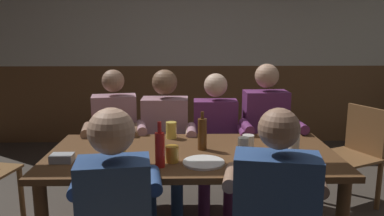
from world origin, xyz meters
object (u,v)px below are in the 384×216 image
Objects in this scene: person_2 at (216,135)px; pint_glass_5 at (171,130)px; person_5 at (274,207)px; dining_table at (192,165)px; person_3 at (267,130)px; bottle_1 at (160,149)px; table_candle at (265,132)px; bottle_0 at (202,134)px; pint_glass_1 at (243,150)px; pint_glass_2 at (248,142)px; pint_glass_0 at (291,159)px; pint_glass_4 at (172,154)px; pint_glass_7 at (121,147)px; pint_glass_3 at (278,138)px; chair_empty_near_left at (354,153)px; person_1 at (165,132)px; condiment_caddy at (62,158)px; person_0 at (115,135)px; plate_0 at (204,162)px; person_4 at (116,207)px.

person_2 is 0.52m from pint_glass_5.
person_2 is 0.99× the size of person_5.
dining_table is 0.42m from pint_glass_5.
person_3 reaches higher than bottle_1.
table_candle is 0.30× the size of bottle_0.
pint_glass_2 is (0.07, 0.26, -0.03)m from pint_glass_1.
pint_glass_4 is (-0.73, 0.10, 0.00)m from pint_glass_0.
pint_glass_0 is at bearing -7.64° from pint_glass_4.
bottle_1 is at bearing -34.21° from pint_glass_7.
pint_glass_3 is (0.20, 0.78, 0.14)m from person_5.
chair_empty_near_left is 1.35m from pint_glass_0.
person_1 is 1.07m from condiment_caddy.
pint_glass_2 is at bearing 29.89° from bottle_1.
person_0 is at bearing 137.75° from pint_glass_1.
bottle_0 is 0.33m from pint_glass_2.
plate_0 is (0.29, -0.92, 0.06)m from person_1.
pint_glass_3 is 1.09m from pint_glass_7.
condiment_caddy is (-0.61, -0.87, 0.07)m from person_1.
person_1 reaches higher than person_5.
pint_glass_1 reaches higher than pint_glass_2.
bottle_1 reaches higher than pint_glass_3.
plate_0 is at bearing -138.36° from pint_glass_2.
person_5 is at bearing -54.11° from plate_0.
person_3 is at bearing -179.78° from person_1.
person_1 reaches higher than pint_glass_4.
condiment_caddy is at bearing -158.97° from table_candle.
pint_glass_3 is (0.81, 0.37, -0.04)m from bottle_1.
dining_table is 0.42m from pint_glass_2.
table_candle is 1.01m from bottle_1.
person_5 is at bearing 76.89° from person_3.
person_4 is 9.36× the size of pint_glass_5.
dining_table is 0.68m from pint_glass_0.
person_0 reaches higher than pint_glass_1.
pint_glass_3 is (0.02, 0.38, 0.02)m from pint_glass_0.
pint_glass_5 is (-0.23, 0.29, -0.05)m from bottle_0.
plate_0 is 1.67× the size of pint_glass_1.
person_0 reaches higher than plate_0.
person_1 reaches higher than pint_glass_5.
bottle_1 is (0.45, -0.97, 0.18)m from person_0.
person_4 reaches higher than dining_table.
table_candle is 1.14m from pint_glass_7.
person_1 is at bearing 114.79° from bottle_0.
bottle_1 is 2.69× the size of pint_glass_4.
dining_table is at bearing -171.67° from pint_glass_3.
pint_glass_1 reaches higher than pint_glass_0.
chair_empty_near_left is 1.09m from pint_glass_3.
bottle_0 is 0.36m from pint_glass_1.
table_candle reaches higher than plate_0.
person_3 is at bearing 68.67° from pint_glass_1.
dining_table is at bearing 106.79° from plate_0.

